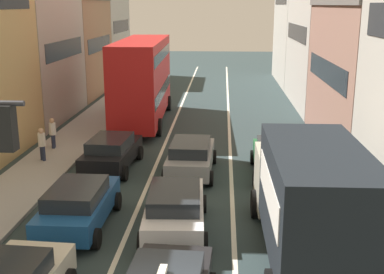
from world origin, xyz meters
The scene contains 13 objects.
sidewalk_left centered at (-6.70, 20.00, 0.07)m, with size 2.60×64.00×0.14m, color #A4A4A4.
lane_stripe_left centered at (-1.70, 20.00, 0.01)m, with size 0.16×60.00×0.01m, color silver.
lane_stripe_right centered at (1.70, 20.00, 0.01)m, with size 0.16×60.00×0.01m, color silver.
building_row_right centered at (9.90, 23.02, 5.76)m, with size 7.20×43.90×14.20m.
removalist_box_truck centered at (3.70, 4.53, 1.97)m, with size 2.77×7.73×3.58m.
sedan_centre_lane_second centered at (-0.18, 6.18, 0.80)m, with size 2.23×4.38×1.49m.
wagon_left_lane_second centered at (-3.34, 6.28, 0.80)m, with size 2.08×4.31×1.49m.
hatchback_centre_lane_third centered at (-0.04, 11.82, 0.80)m, with size 2.16×4.35×1.49m.
sedan_left_lane_third centered at (-3.57, 12.26, 0.80)m, with size 2.26×4.40×1.49m.
sedan_right_lane_behind_truck centered at (3.60, 11.86, 0.80)m, with size 2.13×4.33×1.49m.
bus_mid_queue_primary centered at (-3.57, 21.20, 2.83)m, with size 3.04×10.57×5.06m.
pedestrian_near_kerb centered at (-7.12, 14.93, 0.95)m, with size 0.34×0.54×1.66m.
pedestrian_mid_sidewalk centered at (-6.93, 12.89, 0.95)m, with size 0.42×0.40×1.66m.
Camera 1 is at (1.27, -8.43, 7.08)m, focal length 46.40 mm.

